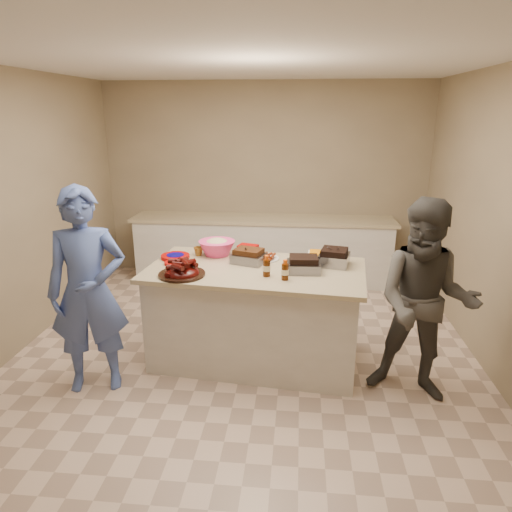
# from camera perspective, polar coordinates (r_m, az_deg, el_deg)

# --- Properties ---
(room) EXTENTS (4.50, 5.00, 2.70)m
(room) POSITION_cam_1_polar(r_m,az_deg,el_deg) (4.57, -1.52, -12.55)
(room) COLOR gray
(room) RESTS_ON ground
(back_counter) EXTENTS (3.60, 0.64, 0.90)m
(back_counter) POSITION_cam_1_polar(r_m,az_deg,el_deg) (6.41, 0.82, 0.88)
(back_counter) COLOR silver
(back_counter) RESTS_ON ground
(island) EXTENTS (2.06, 1.24, 0.93)m
(island) POSITION_cam_1_polar(r_m,az_deg,el_deg) (4.55, -0.06, -12.66)
(island) COLOR silver
(island) RESTS_ON ground
(rib_platter) EXTENTS (0.49, 0.49, 0.16)m
(rib_platter) POSITION_cam_1_polar(r_m,az_deg,el_deg) (4.03, -9.24, -2.40)
(rib_platter) COLOR #460805
(rib_platter) RESTS_ON island
(pulled_pork_tray) EXTENTS (0.35, 0.30, 0.09)m
(pulled_pork_tray) POSITION_cam_1_polar(r_m,az_deg,el_deg) (4.30, -0.93, -0.87)
(pulled_pork_tray) COLOR #47230F
(pulled_pork_tray) RESTS_ON island
(brisket_tray) EXTENTS (0.30, 0.26, 0.09)m
(brisket_tray) POSITION_cam_1_polar(r_m,az_deg,el_deg) (4.09, 5.93, -1.94)
(brisket_tray) COLOR black
(brisket_tray) RESTS_ON island
(roasting_pan) EXTENTS (0.32, 0.32, 0.11)m
(roasting_pan) POSITION_cam_1_polar(r_m,az_deg,el_deg) (4.30, 9.68, -1.12)
(roasting_pan) COLOR gray
(roasting_pan) RESTS_ON island
(coleslaw_bowl) EXTENTS (0.40, 0.40, 0.25)m
(coleslaw_bowl) POSITION_cam_1_polar(r_m,az_deg,el_deg) (4.56, -4.88, 0.13)
(coleslaw_bowl) COLOR #FC3E88
(coleslaw_bowl) RESTS_ON island
(sausage_plate) EXTENTS (0.40, 0.40, 0.05)m
(sausage_plate) POSITION_cam_1_polar(r_m,az_deg,el_deg) (4.41, 0.88, -0.39)
(sausage_plate) COLOR silver
(sausage_plate) RESTS_ON island
(mac_cheese_dish) EXTENTS (0.29, 0.22, 0.08)m
(mac_cheese_dish) POSITION_cam_1_polar(r_m,az_deg,el_deg) (4.46, 8.32, -0.38)
(mac_cheese_dish) COLOR orange
(mac_cheese_dish) RESTS_ON island
(bbq_bottle_a) EXTENTS (0.07, 0.07, 0.19)m
(bbq_bottle_a) POSITION_cam_1_polar(r_m,az_deg,el_deg) (3.96, 1.32, -2.53)
(bbq_bottle_a) COLOR #3E1903
(bbq_bottle_a) RESTS_ON island
(bbq_bottle_b) EXTENTS (0.07, 0.07, 0.18)m
(bbq_bottle_b) POSITION_cam_1_polar(r_m,az_deg,el_deg) (3.88, 3.62, -2.97)
(bbq_bottle_b) COLOR #3E1903
(bbq_bottle_b) RESTS_ON island
(mustard_bottle) EXTENTS (0.04, 0.04, 0.11)m
(mustard_bottle) POSITION_cam_1_polar(r_m,az_deg,el_deg) (4.39, -0.35, -0.47)
(mustard_bottle) COLOR #FAC000
(mustard_bottle) RESTS_ON island
(sauce_bowl) EXTENTS (0.13, 0.05, 0.13)m
(sauce_bowl) POSITION_cam_1_polar(r_m,az_deg,el_deg) (4.39, 0.39, -0.48)
(sauce_bowl) COLOR silver
(sauce_bowl) RESTS_ON island
(plate_stack_large) EXTENTS (0.30, 0.30, 0.03)m
(plate_stack_large) POSITION_cam_1_polar(r_m,az_deg,el_deg) (4.51, -10.04, -0.27)
(plate_stack_large) COLOR #9D0402
(plate_stack_large) RESTS_ON island
(plate_stack_small) EXTENTS (0.19, 0.19, 0.02)m
(plate_stack_small) POSITION_cam_1_polar(r_m,az_deg,el_deg) (4.33, -10.25, -1.02)
(plate_stack_small) COLOR #9D0402
(plate_stack_small) RESTS_ON island
(plastic_cup) EXTENTS (0.10, 0.10, 0.09)m
(plastic_cup) POSITION_cam_1_polar(r_m,az_deg,el_deg) (4.56, -7.19, 0.06)
(plastic_cup) COLOR brown
(plastic_cup) RESTS_ON island
(basket_stack) EXTENTS (0.22, 0.19, 0.09)m
(basket_stack) POSITION_cam_1_polar(r_m,az_deg,el_deg) (4.57, -1.02, 0.25)
(basket_stack) COLOR #9D0402
(basket_stack) RESTS_ON island
(guest_blue) EXTENTS (1.09, 1.86, 0.42)m
(guest_blue) POSITION_cam_1_polar(r_m,az_deg,el_deg) (4.40, -19.02, -14.88)
(guest_blue) COLOR #4B63AE
(guest_blue) RESTS_ON ground
(guest_gray) EXTENTS (1.25, 1.84, 0.64)m
(guest_gray) POSITION_cam_1_polar(r_m,az_deg,el_deg) (4.28, 19.15, -15.89)
(guest_gray) COLOR #4D4B46
(guest_gray) RESTS_ON ground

